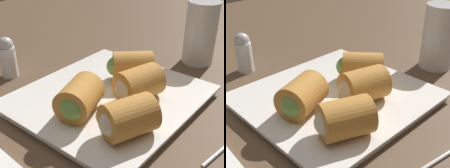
% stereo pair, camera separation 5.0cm
% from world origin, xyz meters
% --- Properties ---
extents(table_surface, '(1.80, 1.40, 0.02)m').
position_xyz_m(table_surface, '(0.00, 0.00, 0.01)').
color(table_surface, brown).
rests_on(table_surface, ground).
extents(serving_plate, '(0.27, 0.25, 0.01)m').
position_xyz_m(serving_plate, '(0.01, -0.00, 0.03)').
color(serving_plate, white).
rests_on(serving_plate, table_surface).
extents(roll_front_left, '(0.08, 0.07, 0.05)m').
position_xyz_m(roll_front_left, '(0.03, -0.04, 0.06)').
color(roll_front_left, '#C68438').
rests_on(roll_front_left, serving_plate).
extents(roll_front_right, '(0.08, 0.08, 0.05)m').
position_xyz_m(roll_front_right, '(0.07, 0.01, 0.06)').
color(roll_front_right, '#C68438').
rests_on(roll_front_right, serving_plate).
extents(roll_back_left, '(0.08, 0.07, 0.05)m').
position_xyz_m(roll_back_left, '(-0.06, -0.00, 0.06)').
color(roll_back_left, '#C68438').
rests_on(roll_back_left, serving_plate).
extents(roll_back_right, '(0.08, 0.07, 0.05)m').
position_xyz_m(roll_back_right, '(-0.05, -0.08, 0.06)').
color(roll_back_right, '#C68438').
rests_on(roll_back_right, serving_plate).
extents(drinking_glass, '(0.06, 0.06, 0.12)m').
position_xyz_m(drinking_glass, '(0.25, -0.04, 0.08)').
color(drinking_glass, silver).
rests_on(drinking_glass, table_surface).
extents(salt_shaker, '(0.03, 0.03, 0.08)m').
position_xyz_m(salt_shaker, '(-0.03, 0.20, 0.06)').
color(salt_shaker, silver).
rests_on(salt_shaker, table_surface).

